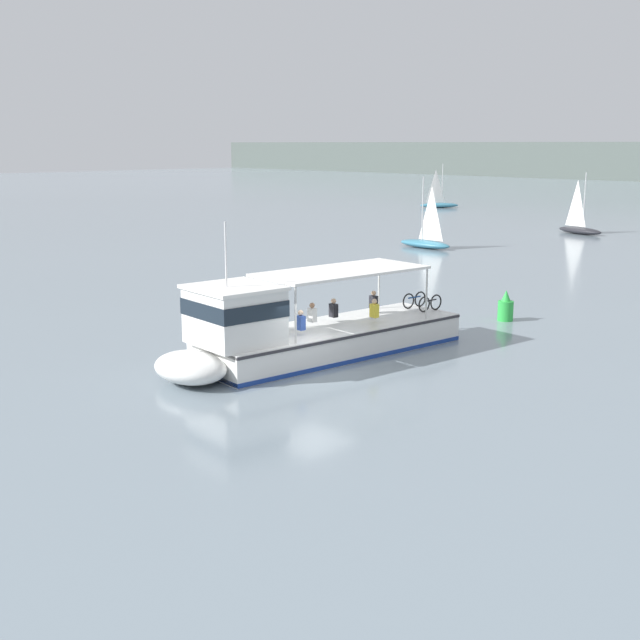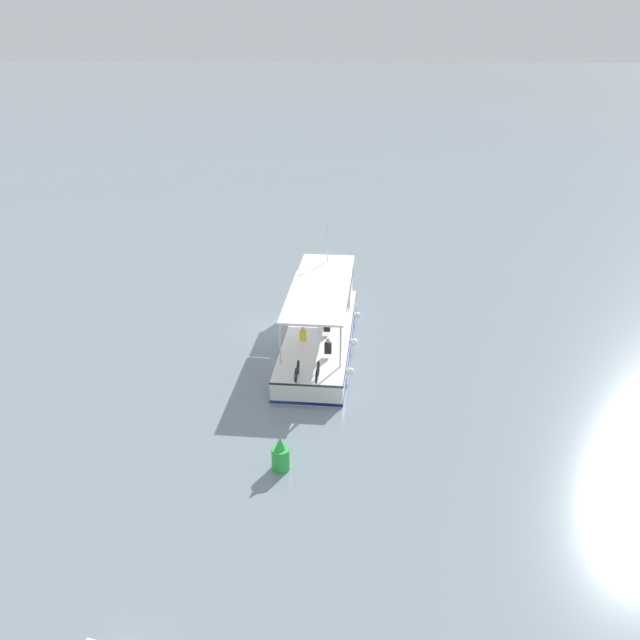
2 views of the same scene
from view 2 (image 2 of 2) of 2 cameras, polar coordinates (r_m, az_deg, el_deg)
name	(u,v)px [view 2 (image 2 of 2)]	position (r m, az deg, el deg)	size (l,w,h in m)	color
ground_plane	(294,329)	(36.98, -2.23, -0.73)	(400.00, 400.00, 0.00)	gray
ferry_main	(322,319)	(35.70, 0.17, 0.11)	(4.20, 12.99, 5.32)	white
channel_buoy	(281,456)	(26.02, -3.32, -11.34)	(0.70, 0.70, 1.40)	green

